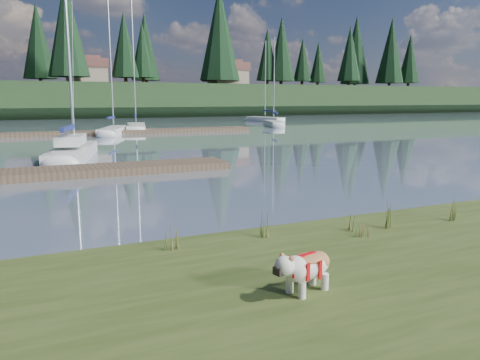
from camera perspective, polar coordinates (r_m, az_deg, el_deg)
name	(u,v)px	position (r m, az deg, el deg)	size (l,w,h in m)	color
ground	(76,135)	(39.85, -19.41, 5.19)	(200.00, 200.00, 0.00)	gray
bank	(402,348)	(5.77, 19.15, -18.81)	(60.00, 9.00, 0.35)	#3C4B1E
ridge	(48,101)	(82.66, -22.37, 8.91)	(200.00, 20.00, 5.00)	black
bulldog	(306,266)	(6.35, 8.08, -10.28)	(0.99, 0.54, 0.58)	silver
sailboat_main	(74,149)	(24.70, -19.53, 3.60)	(3.38, 8.17, 11.63)	silver
dock_near	(17,175)	(18.79, -25.50, 0.54)	(16.00, 2.00, 0.30)	#4C3D2C
dock_far	(101,132)	(40.07, -16.57, 5.58)	(26.00, 2.20, 0.30)	#4C3D2C
sailboat_bg_2	(115,130)	(40.57, -14.96, 5.95)	(3.92, 7.34, 11.04)	silver
sailboat_bg_3	(136,126)	(44.76, -12.55, 6.39)	(3.29, 8.22, 11.85)	silver
sailboat_bg_4	(273,123)	(50.08, 3.99, 6.95)	(2.93, 6.20, 9.24)	silver
sailboat_bg_5	(262,119)	(60.43, 2.70, 7.46)	(2.76, 7.09, 10.06)	silver
weed_0	(264,224)	(8.73, 3.00, -5.37)	(0.17, 0.14, 0.59)	#475B23
weed_1	(352,222)	(9.40, 13.48, -4.94)	(0.17, 0.14, 0.43)	#475B23
weed_2	(389,212)	(9.76, 17.67, -3.68)	(0.17, 0.14, 0.79)	#475B23
weed_3	(172,238)	(8.06, -8.30, -6.96)	(0.17, 0.14, 0.53)	#475B23
weed_4	(363,229)	(9.01, 14.76, -5.75)	(0.17, 0.14, 0.39)	#475B23
weed_5	(453,211)	(10.84, 24.56, -3.40)	(0.17, 0.14, 0.52)	#475B23
mud_lip	(238,245)	(9.21, -0.25, -7.96)	(60.00, 0.50, 0.14)	#33281C
conifer_4	(67,28)	(76.55, -20.33, 16.97)	(6.16, 6.16, 15.10)	#382619
conifer_5	(143,50)	(82.12, -11.80, 15.26)	(3.96, 3.96, 10.35)	#382619
conifer_6	(219,33)	(84.51, -2.52, 17.45)	(7.04, 7.04, 17.00)	#382619
conifer_7	(281,49)	(93.06, 5.08, 15.61)	(5.28, 5.28, 13.20)	#382619
conifer_8	(350,54)	(96.82, 13.23, 14.76)	(4.62, 4.62, 11.77)	#382619
conifer_9	(391,51)	(107.52, 17.92, 14.77)	(5.94, 5.94, 14.62)	#382619
house_1	(86,71)	(81.28, -18.21, 12.55)	(6.30, 5.30, 4.65)	gray
house_2	(228,73)	(85.58, -1.47, 12.87)	(6.30, 5.30, 4.65)	gray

